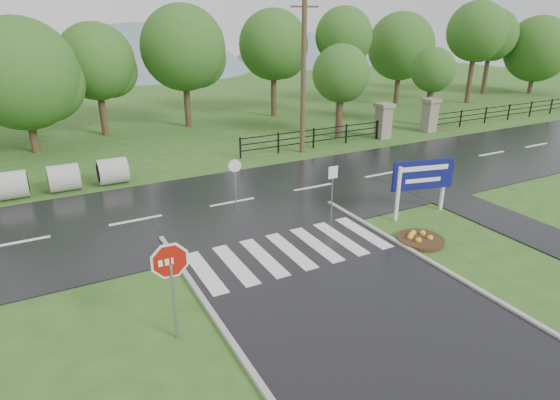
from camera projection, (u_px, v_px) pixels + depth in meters
ground at (390, 336)px, 11.49m from camera, size 120.00×120.00×0.00m
main_road at (232, 203)px, 19.71m from camera, size 90.00×8.00×0.04m
walkway at (490, 215)px, 18.51m from camera, size 2.20×11.00×0.04m
crosswalk at (290, 251)px, 15.58m from camera, size 6.50×2.80×0.02m
pillar_west at (384, 120)px, 29.91m from camera, size 1.00×1.00×2.24m
pillar_east at (430, 114)px, 31.66m from camera, size 1.00×1.00×2.24m
fence_west at (314, 136)px, 27.77m from camera, size 9.58×0.08×1.20m
fence_east at (531, 107)px, 36.54m from camera, size 20.58×0.08×1.20m
hills at (119, 176)px, 72.08m from camera, size 102.00×48.00×48.00m
treeline at (166, 133)px, 31.64m from camera, size 83.20×5.20×10.00m
stop_sign at (171, 270)px, 10.75m from camera, size 1.21×0.13×2.73m
estate_billboard at (423, 178)px, 18.01m from camera, size 2.52×0.66×2.26m
flower_bed at (420, 239)px, 16.25m from camera, size 1.62×1.62×0.32m
reg_sign_small at (333, 179)px, 18.55m from camera, size 0.41×0.06×1.85m
reg_sign_round at (235, 179)px, 18.40m from camera, size 0.49×0.16×2.17m
utility_pole_east at (303, 76)px, 25.57m from camera, size 1.49×0.42×8.49m
entrance_tree_left at (341, 74)px, 29.04m from camera, size 3.57×3.57×5.84m
entrance_tree_right at (433, 70)px, 32.51m from camera, size 3.06×3.06×5.44m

